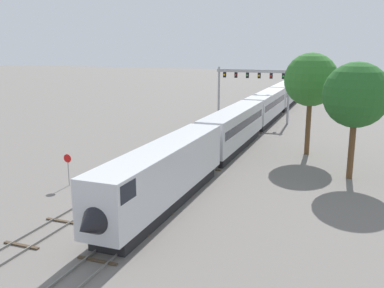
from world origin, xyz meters
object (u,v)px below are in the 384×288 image
(trackside_tree_mid, at_px, (356,95))
(stop_sign, at_px, (68,165))
(trackside_tree_left, at_px, (311,80))
(passenger_train, at_px, (267,106))
(signal_gantry, at_px, (253,82))

(trackside_tree_mid, bearing_deg, stop_sign, -154.40)
(trackside_tree_left, relative_size, trackside_tree_mid, 1.06)
(passenger_train, relative_size, trackside_tree_left, 8.75)
(passenger_train, height_order, trackside_tree_mid, trackside_tree_mid)
(passenger_train, height_order, trackside_tree_left, trackside_tree_left)
(signal_gantry, xyz_separation_m, trackside_tree_left, (10.77, -19.03, 1.97))
(passenger_train, distance_m, trackside_tree_mid, 31.15)
(stop_sign, xyz_separation_m, trackside_tree_mid, (23.27, 11.15, 5.92))
(signal_gantry, bearing_deg, trackside_tree_mid, -60.10)
(stop_sign, bearing_deg, signal_gantry, 78.51)
(signal_gantry, height_order, trackside_tree_mid, trackside_tree_mid)
(trackside_tree_mid, bearing_deg, passenger_train, 115.59)
(stop_sign, bearing_deg, passenger_train, 75.57)
(trackside_tree_left, height_order, trackside_tree_mid, trackside_tree_left)
(trackside_tree_left, bearing_deg, signal_gantry, 119.51)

